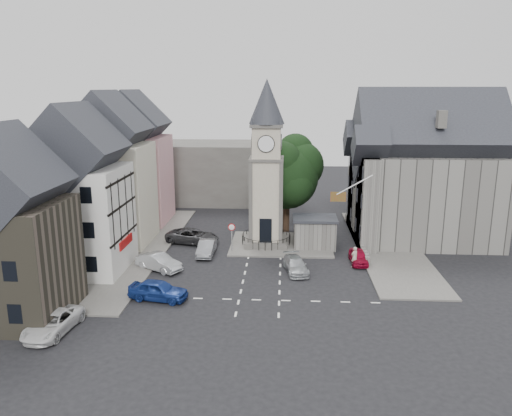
# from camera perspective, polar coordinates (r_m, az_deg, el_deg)

# --- Properties ---
(ground) EXTENTS (120.00, 120.00, 0.00)m
(ground) POSITION_cam_1_polar(r_m,az_deg,el_deg) (42.88, 0.74, -7.47)
(ground) COLOR black
(ground) RESTS_ON ground
(pavement_west) EXTENTS (6.00, 30.00, 0.14)m
(pavement_west) POSITION_cam_1_polar(r_m,az_deg,el_deg) (50.53, -13.28, -4.45)
(pavement_west) COLOR #595651
(pavement_west) RESTS_ON ground
(pavement_east) EXTENTS (6.00, 26.00, 0.14)m
(pavement_east) POSITION_cam_1_polar(r_m,az_deg,el_deg) (51.39, 14.69, -4.23)
(pavement_east) COLOR #595651
(pavement_east) RESTS_ON ground
(central_island) EXTENTS (10.00, 8.00, 0.16)m
(central_island) POSITION_cam_1_polar(r_m,az_deg,el_deg) (50.36, 2.87, -4.14)
(central_island) COLOR #595651
(central_island) RESTS_ON ground
(road_markings) EXTENTS (20.00, 8.00, 0.01)m
(road_markings) POSITION_cam_1_polar(r_m,az_deg,el_deg) (37.80, 0.35, -10.46)
(road_markings) COLOR silver
(road_markings) RESTS_ON ground
(clock_tower) EXTENTS (4.86, 4.86, 16.25)m
(clock_tower) POSITION_cam_1_polar(r_m,az_deg,el_deg) (48.54, 1.21, 4.96)
(clock_tower) COLOR #4C4944
(clock_tower) RESTS_ON ground
(stone_shelter) EXTENTS (4.30, 3.30, 3.08)m
(stone_shelter) POSITION_cam_1_polar(r_m,az_deg,el_deg) (49.54, 6.71, -2.74)
(stone_shelter) COLOR #5B5954
(stone_shelter) RESTS_ON ground
(town_tree) EXTENTS (7.20, 7.20, 10.80)m
(town_tree) POSITION_cam_1_polar(r_m,az_deg,el_deg) (53.63, 3.55, 4.53)
(town_tree) COLOR black
(town_tree) RESTS_ON ground
(warning_sign_post) EXTENTS (0.70, 0.19, 2.85)m
(warning_sign_post) POSITION_cam_1_polar(r_m,az_deg,el_deg) (47.60, -2.80, -2.75)
(warning_sign_post) COLOR black
(warning_sign_post) RESTS_ON ground
(terrace_pink) EXTENTS (8.10, 7.60, 12.80)m
(terrace_pink) POSITION_cam_1_polar(r_m,az_deg,el_deg) (59.24, -13.70, 4.65)
(terrace_pink) COLOR pink
(terrace_pink) RESTS_ON ground
(terrace_cream) EXTENTS (8.10, 7.60, 12.80)m
(terrace_cream) POSITION_cam_1_polar(r_m,az_deg,el_deg) (51.75, -16.24, 3.24)
(terrace_cream) COLOR beige
(terrace_cream) RESTS_ON ground
(terrace_tudor) EXTENTS (8.10, 7.60, 12.00)m
(terrace_tudor) POSITION_cam_1_polar(r_m,az_deg,el_deg) (44.52, -19.59, 0.84)
(terrace_tudor) COLOR silver
(terrace_tudor) RESTS_ON ground
(building_sw_stone) EXTENTS (8.60, 7.60, 10.40)m
(building_sw_stone) POSITION_cam_1_polar(r_m,az_deg,el_deg) (37.60, -26.84, -3.45)
(building_sw_stone) COLOR #464235
(building_sw_stone) RESTS_ON ground
(backdrop_west) EXTENTS (20.00, 10.00, 8.00)m
(backdrop_west) POSITION_cam_1_polar(r_m,az_deg,el_deg) (70.28, -8.02, 4.14)
(backdrop_west) COLOR #4C4944
(backdrop_west) RESTS_ON ground
(east_building) EXTENTS (14.40, 11.40, 12.60)m
(east_building) POSITION_cam_1_polar(r_m,az_deg,el_deg) (53.59, 18.26, 3.09)
(east_building) COLOR #5B5954
(east_building) RESTS_ON ground
(east_boundary_wall) EXTENTS (0.40, 16.00, 0.90)m
(east_boundary_wall) POSITION_cam_1_polar(r_m,az_deg,el_deg) (52.68, 11.32, -3.17)
(east_boundary_wall) COLOR #5B5954
(east_boundary_wall) RESTS_ON ground
(flagpole) EXTENTS (3.68, 0.10, 2.74)m
(flagpole) POSITION_cam_1_polar(r_m,az_deg,el_deg) (45.19, 11.20, 2.61)
(flagpole) COLOR white
(flagpole) RESTS_ON ground
(car_west_blue) EXTENTS (4.69, 2.57, 1.51)m
(car_west_blue) POSITION_cam_1_polar(r_m,az_deg,el_deg) (38.28, -11.11, -9.19)
(car_west_blue) COLOR navy
(car_west_blue) RESTS_ON ground
(car_west_silver) EXTENTS (4.55, 3.56, 1.44)m
(car_west_silver) POSITION_cam_1_polar(r_m,az_deg,el_deg) (44.17, -11.05, -6.09)
(car_west_silver) COLOR #A9ADB1
(car_west_silver) RESTS_ON ground
(car_west_grey) EXTENTS (5.77, 3.63, 1.49)m
(car_west_grey) POSITION_cam_1_polar(r_m,az_deg,el_deg) (51.02, -7.29, -3.22)
(car_west_grey) COLOR #303032
(car_west_grey) RESTS_ON ground
(car_island_silver) EXTENTS (1.45, 4.16, 1.37)m
(car_island_silver) POSITION_cam_1_polar(r_m,az_deg,el_deg) (47.41, -5.68, -4.56)
(car_island_silver) COLOR gray
(car_island_silver) RESTS_ON ground
(car_island_east) EXTENTS (2.48, 4.49, 1.23)m
(car_island_east) POSITION_cam_1_polar(r_m,az_deg,el_deg) (43.10, 4.55, -6.52)
(car_island_east) COLOR #A5A9AD
(car_island_east) RESTS_ON ground
(car_east_red) EXTENTS (1.52, 3.65, 1.24)m
(car_east_red) POSITION_cam_1_polar(r_m,az_deg,el_deg) (45.94, 11.62, -5.48)
(car_east_red) COLOR maroon
(car_east_red) RESTS_ON ground
(van_sw_white) EXTENTS (2.77, 5.07, 1.35)m
(van_sw_white) POSITION_cam_1_polar(r_m,az_deg,el_deg) (35.44, -22.20, -12.07)
(van_sw_white) COLOR silver
(van_sw_white) RESTS_ON ground
(pedestrian) EXTENTS (0.81, 0.74, 1.86)m
(pedestrian) POSITION_cam_1_polar(r_m,az_deg,el_deg) (44.83, 11.18, -5.52)
(pedestrian) COLOR #B8AE98
(pedestrian) RESTS_ON ground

